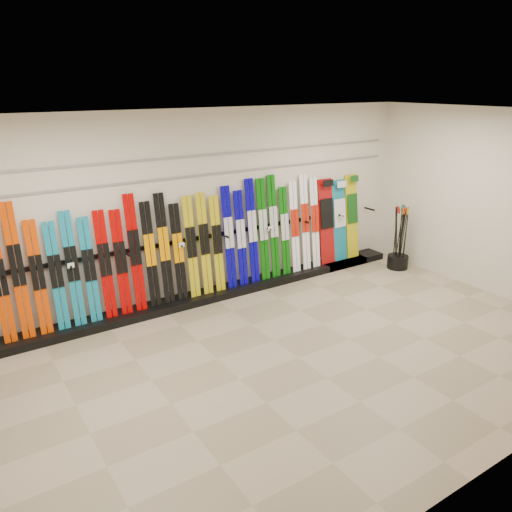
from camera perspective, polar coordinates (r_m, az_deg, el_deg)
floor at (r=6.58m, az=4.88°, el=-11.53°), size 8.00×8.00×0.00m
back_wall at (r=7.98m, az=-5.93°, el=5.70°), size 8.00×0.00×8.00m
right_wall at (r=8.93m, az=25.98°, el=5.30°), size 0.00×5.00×5.00m
ceiling at (r=5.66m, az=5.77°, el=15.54°), size 8.00×8.00×0.00m
ski_rack_base at (r=8.35m, az=-3.52°, el=-4.03°), size 8.00×0.40×0.12m
skis at (r=7.81m, az=-8.02°, el=0.99°), size 5.37×0.25×1.82m
snowboards at (r=9.56m, az=9.41°, el=4.11°), size 0.94×0.24×1.59m
pole_bin at (r=9.86m, az=15.87°, el=-0.63°), size 0.39×0.39×0.25m
ski_poles at (r=9.70m, az=16.17°, el=2.03°), size 0.30×0.27×1.18m
slatwall_rail_0 at (r=7.86m, az=-5.99°, el=9.21°), size 7.60×0.02×0.03m
slatwall_rail_1 at (r=7.81m, az=-6.07°, el=11.38°), size 7.60×0.02×0.03m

